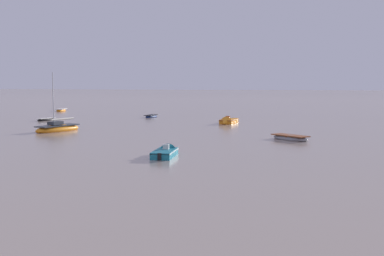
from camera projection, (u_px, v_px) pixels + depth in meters
The scene contains 7 objects.
sailboat_moored_0 at pixel (58, 129), 57.10m from camera, with size 3.66×6.61×7.08m.
motorboat_moored_1 at pixel (166, 153), 37.88m from camera, with size 1.90×4.28×1.42m.
motorboat_moored_2 at pixel (228, 122), 67.50m from camera, with size 1.98×5.00×1.67m.
rowboat_moored_1 at pixel (46, 120), 73.20m from camera, with size 1.79×3.46×0.52m.
rowboat_moored_2 at pixel (61, 110), 97.27m from camera, with size 2.57×4.58×0.69m.
rowboat_moored_3 at pixel (290, 138), 48.43m from camera, with size 4.24×3.73×0.67m.
rowboat_moored_4 at pixel (151, 116), 80.09m from camera, with size 1.48×3.81×0.59m.
Camera 1 is at (25.41, 2.54, 5.56)m, focal length 46.27 mm.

